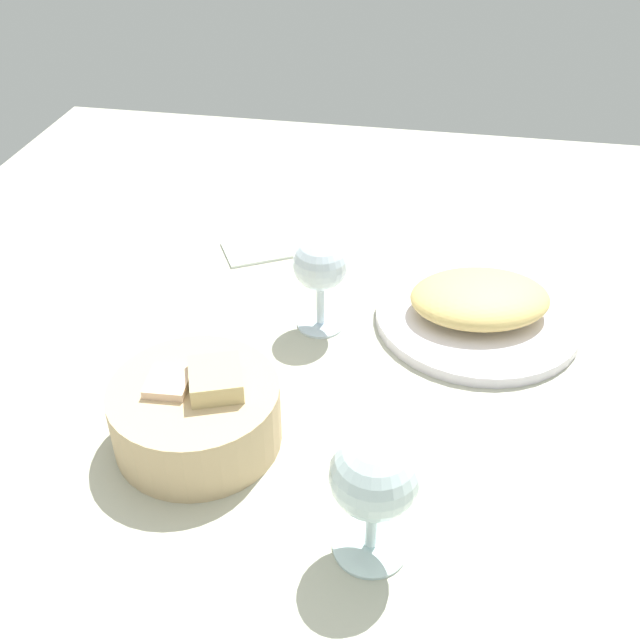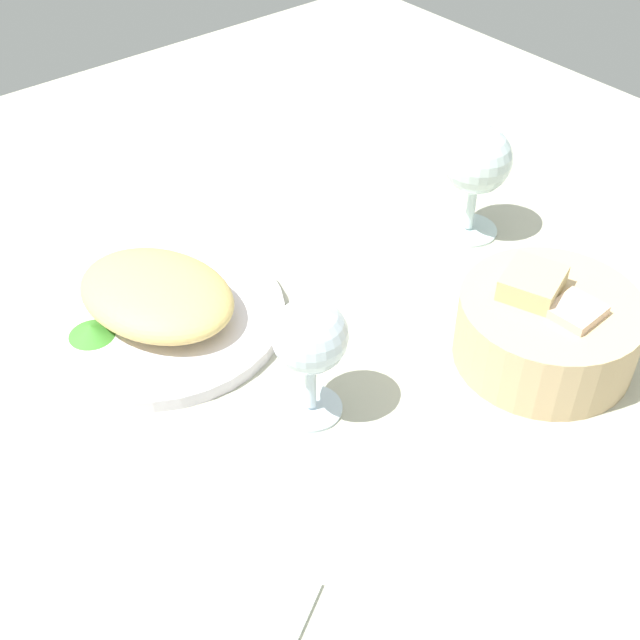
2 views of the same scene
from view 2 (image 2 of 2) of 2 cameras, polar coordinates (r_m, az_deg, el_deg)
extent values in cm
cube|color=#B1B19C|center=(82.44, -0.73, -2.04)|extent=(140.00, 140.00, 2.00)
cylinder|color=white|center=(85.13, -10.88, 0.26)|extent=(25.07, 25.07, 1.40)
ellipsoid|color=#D4B769|center=(83.32, -11.12, 1.75)|extent=(19.61, 16.37, 4.32)
cone|color=#3D8B2E|center=(83.03, -15.37, -0.69)|extent=(4.53, 4.53, 1.16)
cylinder|color=tan|center=(80.78, 15.24, -0.66)|extent=(16.92, 16.92, 6.86)
cube|color=beige|center=(78.55, 16.87, -0.39)|extent=(4.31, 4.73, 4.48)
cube|color=tan|center=(79.59, 14.12, 1.50)|extent=(6.64, 6.96, 5.56)
cylinder|color=silver|center=(75.23, -0.63, -5.96)|extent=(5.71, 5.71, 0.60)
cylinder|color=silver|center=(73.18, -0.64, -4.45)|extent=(1.00, 1.00, 5.07)
sphere|color=silver|center=(69.15, -0.68, -1.08)|extent=(6.53, 6.53, 6.53)
cylinder|color=silver|center=(97.87, 10.07, 6.17)|extent=(6.67, 6.67, 0.60)
cylinder|color=silver|center=(96.33, 10.27, 7.52)|extent=(1.00, 1.00, 4.95)
sphere|color=silver|center=(93.09, 10.73, 10.72)|extent=(7.53, 7.53, 7.53)
cube|color=white|center=(64.04, -5.89, -18.42)|extent=(13.02, 11.46, 0.80)
camera|label=1|loc=(1.17, 29.97, 36.91)|focal=41.87mm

